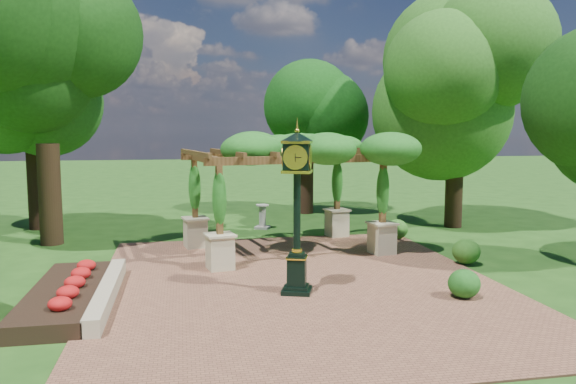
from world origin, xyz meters
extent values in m
plane|color=#1E4714|center=(0.00, 0.00, 0.00)|extent=(120.00, 120.00, 0.00)
cube|color=brown|center=(0.00, 1.00, 0.02)|extent=(10.00, 12.00, 0.04)
cube|color=#C6B793|center=(-4.60, 0.50, 0.20)|extent=(0.35, 5.00, 0.40)
cube|color=red|center=(-5.50, 0.50, 0.18)|extent=(1.50, 5.00, 0.36)
cube|color=black|center=(-0.22, 0.21, 0.09)|extent=(0.87, 0.87, 0.10)
cube|color=black|center=(-0.22, 0.21, 0.55)|extent=(0.54, 0.54, 0.77)
cube|color=gold|center=(-0.22, 0.21, 0.89)|extent=(0.61, 0.61, 0.03)
cylinder|color=black|center=(-0.22, 0.21, 2.01)|extent=(0.22, 0.22, 1.97)
cube|color=black|center=(-0.22, 0.21, 3.29)|extent=(0.76, 0.76, 0.60)
cylinder|color=beige|center=(-0.32, -0.08, 3.29)|extent=(0.49, 0.19, 0.51)
cone|color=black|center=(-0.22, 0.21, 3.76)|extent=(0.98, 0.98, 0.21)
sphere|color=gold|center=(-0.22, 0.21, 3.89)|extent=(0.12, 0.12, 0.12)
cube|color=beige|center=(-1.86, 2.84, 0.51)|extent=(0.79, 0.79, 0.94)
cube|color=brown|center=(-1.86, 2.84, 1.99)|extent=(0.20, 0.20, 1.93)
cube|color=beige|center=(3.25, 3.84, 0.51)|extent=(0.79, 0.79, 0.94)
cube|color=brown|center=(3.25, 3.84, 1.99)|extent=(0.20, 0.20, 1.93)
cube|color=beige|center=(-2.46, 5.91, 0.51)|extent=(0.79, 0.79, 0.94)
cube|color=brown|center=(-2.46, 5.91, 1.99)|extent=(0.20, 0.20, 1.93)
cube|color=beige|center=(2.65, 6.91, 0.51)|extent=(0.79, 0.79, 0.94)
cube|color=brown|center=(2.65, 6.91, 1.99)|extent=(0.20, 0.20, 1.93)
cube|color=brown|center=(0.69, 3.34, 3.04)|extent=(5.96, 1.30, 0.23)
cube|color=brown|center=(0.10, 6.41, 3.04)|extent=(5.96, 1.30, 0.23)
ellipsoid|color=#20631C|center=(0.39, 4.88, 3.32)|extent=(6.65, 4.84, 1.04)
cube|color=gray|center=(0.23, 9.10, 0.05)|extent=(0.70, 0.70, 0.10)
cylinder|color=gray|center=(0.23, 9.10, 0.48)|extent=(0.36, 0.36, 0.87)
cylinder|color=gray|center=(0.23, 9.10, 0.94)|extent=(0.66, 0.66, 0.05)
ellipsoid|color=#1D5919|center=(3.50, -0.91, 0.37)|extent=(0.93, 0.93, 0.67)
ellipsoid|color=#285A19|center=(5.19, 2.12, 0.40)|extent=(1.00, 1.00, 0.72)
ellipsoid|color=#2A5E1B|center=(4.60, 5.97, 0.39)|extent=(0.86, 0.86, 0.70)
cylinder|color=#372616|center=(-7.27, 7.49, 1.72)|extent=(0.74, 0.74, 3.44)
ellipsoid|color=#143B0E|center=(-7.27, 7.49, 6.15)|extent=(4.40, 4.40, 5.43)
cylinder|color=black|center=(-8.43, 10.70, 1.59)|extent=(0.73, 0.73, 3.17)
ellipsoid|color=#1E4E16|center=(-8.43, 10.70, 5.68)|extent=(4.06, 4.06, 5.01)
cylinder|color=#341E14|center=(2.80, 12.76, 1.59)|extent=(0.71, 0.71, 3.18)
ellipsoid|color=#114010|center=(2.80, 12.76, 5.69)|extent=(4.08, 4.08, 5.02)
cylinder|color=black|center=(7.82, 8.07, 1.63)|extent=(0.68, 0.68, 3.27)
ellipsoid|color=#2A5F1B|center=(7.82, 8.07, 5.84)|extent=(5.16, 5.16, 5.16)
camera|label=1|loc=(-2.87, -12.56, 3.95)|focal=35.00mm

